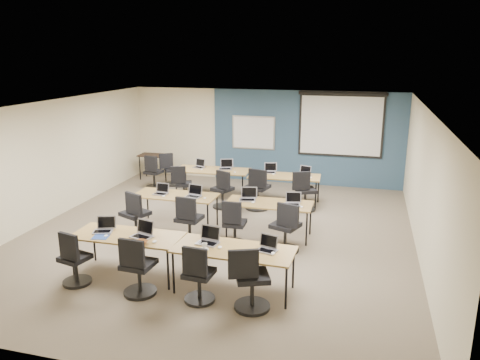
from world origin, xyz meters
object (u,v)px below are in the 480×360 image
(task_chair_9, at_px, (223,192))
(laptop_10, at_px, (270,170))
(laptop_11, at_px, (305,173))
(spare_chair_b, at_px, (153,175))
(laptop_1, at_px, (143,233))
(laptop_8, at_px, (199,165))
(task_chair_8, at_px, (182,187))
(task_chair_6, at_px, (234,227))
(laptop_3, at_px, (268,247))
(task_chair_4, at_px, (135,219))
(training_table_front_left, at_px, (127,237))
(training_table_back_right, at_px, (284,177))
(laptop_5, at_px, (194,194))
(laptop_0, at_px, (104,228))
(whiteboard, at_px, (253,133))
(training_table_front_right, at_px, (234,251))
(task_chair_10, at_px, (257,192))
(task_chair_11, at_px, (304,194))
(laptop_9, at_px, (226,167))
(training_table_mid_left, at_px, (176,197))
(task_chair_1, at_px, (137,271))
(utility_table, at_px, (155,158))
(laptop_4, at_px, (161,191))
(training_table_mid_right, at_px, (269,205))
(laptop_7, at_px, (293,202))
(task_chair_0, at_px, (74,263))
(spare_chair_a, at_px, (171,172))
(task_chair_5, at_px, (189,224))
(laptop_6, at_px, (248,197))
(task_chair_3, at_px, (250,284))
(laptop_2, at_px, (209,239))
(task_chair_2, at_px, (198,279))
(training_table_back_left, at_px, (213,171))

(task_chair_9, bearing_deg, laptop_10, 68.73)
(laptop_11, distance_m, spare_chair_b, 4.31)
(laptop_1, distance_m, laptop_8, 4.91)
(task_chair_8, bearing_deg, task_chair_6, -70.47)
(laptop_3, distance_m, task_chair_6, 2.00)
(task_chair_4, relative_size, task_chair_9, 1.05)
(training_table_front_left, relative_size, laptop_1, 5.44)
(task_chair_8, relative_size, task_chair_9, 0.97)
(laptop_1, xyz_separation_m, laptop_3, (2.15, -0.01, -0.01))
(training_table_back_right, xyz_separation_m, laptop_5, (-1.57, -2.25, 0.11))
(laptop_0, relative_size, laptop_1, 0.94)
(whiteboard, height_order, training_table_front_right, whiteboard)
(laptop_0, xyz_separation_m, laptop_5, (0.78, 2.31, 0.00))
(laptop_1, xyz_separation_m, task_chair_10, (1.06, 3.96, -0.36))
(task_chair_9, xyz_separation_m, task_chair_11, (1.96, 0.34, 0.01))
(laptop_8, height_order, spare_chair_b, spare_chair_b)
(task_chair_6, bearing_deg, whiteboard, 97.12)
(laptop_5, bearing_deg, task_chair_6, -24.19)
(laptop_9, distance_m, laptop_11, 2.13)
(training_table_mid_left, relative_size, task_chair_1, 1.80)
(utility_table, bearing_deg, task_chair_11, -21.08)
(task_chair_4, distance_m, laptop_9, 3.55)
(laptop_0, bearing_deg, laptop_9, 63.16)
(laptop_0, height_order, task_chair_1, task_chair_1)
(laptop_3, relative_size, laptop_4, 1.03)
(training_table_front_left, xyz_separation_m, training_table_mid_right, (1.97, 2.36, -0.00))
(laptop_7, bearing_deg, laptop_5, 167.00)
(task_chair_0, xyz_separation_m, spare_chair_a, (-0.89, 6.01, 0.00))
(laptop_9, height_order, spare_chair_a, laptop_9)
(laptop_0, bearing_deg, task_chair_5, 39.10)
(training_table_back_right, bearing_deg, laptop_6, -103.67)
(laptop_1, bearing_deg, laptop_8, 114.18)
(training_table_back_right, relative_size, laptop_3, 5.88)
(utility_table, bearing_deg, laptop_3, -52.14)
(training_table_mid_left, bearing_deg, training_table_front_right, -49.98)
(training_table_mid_right, height_order, training_table_back_right, same)
(task_chair_3, bearing_deg, task_chair_4, 123.08)
(laptop_2, bearing_deg, spare_chair_b, 133.33)
(task_chair_6, xyz_separation_m, laptop_9, (-1.15, 3.23, 0.40))
(whiteboard, relative_size, spare_chair_a, 1.33)
(laptop_1, distance_m, laptop_10, 4.97)
(spare_chair_b, bearing_deg, spare_chair_a, 58.26)
(task_chair_8, height_order, task_chair_10, task_chair_10)
(training_table_back_right, bearing_deg, laptop_5, -128.46)
(training_table_front_right, relative_size, task_chair_2, 1.99)
(laptop_8, xyz_separation_m, utility_table, (-1.82, 1.09, -0.13))
(whiteboard, height_order, task_chair_5, whiteboard)
(training_table_front_left, distance_m, spare_chair_b, 5.35)
(training_table_mid_right, distance_m, laptop_5, 1.65)
(training_table_back_left, height_order, task_chair_10, task_chair_10)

